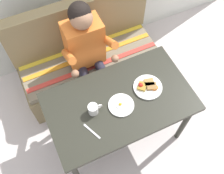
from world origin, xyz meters
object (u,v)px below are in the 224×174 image
object	(u,v)px
table	(120,105)
plate_eggs	(121,105)
plate_breakfast	(148,87)
coffee_mug	(93,109)
couch	(88,61)
person	(87,50)
fork	(92,131)

from	to	relation	value
table	plate_eggs	size ratio (longest dim) A/B	5.75
plate_breakfast	plate_eggs	xyz separation A→B (m)	(-0.27, -0.06, -0.01)
table	plate_eggs	bearing A→B (deg)	-101.22
table	coffee_mug	size ratio (longest dim) A/B	10.17
table	couch	distance (m)	0.83
plate_eggs	coffee_mug	xyz separation A→B (m)	(-0.22, 0.05, 0.04)
table	plate_breakfast	xyz separation A→B (m)	(0.27, 0.02, 0.10)
person	plate_eggs	world-z (taller)	person
plate_breakfast	fork	xyz separation A→B (m)	(-0.57, -0.16, -0.01)
plate_eggs	fork	world-z (taller)	plate_eggs
coffee_mug	fork	size ratio (longest dim) A/B	0.69
couch	fork	distance (m)	1.04
person	couch	bearing A→B (deg)	75.61
plate_breakfast	fork	world-z (taller)	plate_breakfast
person	plate_breakfast	world-z (taller)	person
couch	coffee_mug	distance (m)	0.91
table	plate_eggs	world-z (taller)	plate_eggs
fork	coffee_mug	bearing A→B (deg)	39.28
plate_breakfast	fork	size ratio (longest dim) A/B	1.42
person	coffee_mug	world-z (taller)	person
coffee_mug	fork	world-z (taller)	coffee_mug
person	plate_breakfast	xyz separation A→B (m)	(0.31, -0.57, 0.00)
couch	table	bearing A→B (deg)	-90.00
coffee_mug	table	bearing A→B (deg)	-0.61
couch	person	size ratio (longest dim) A/B	1.19
plate_breakfast	coffee_mug	world-z (taller)	coffee_mug
plate_eggs	fork	bearing A→B (deg)	-160.74
coffee_mug	couch	bearing A→B (deg)	73.19
coffee_mug	fork	bearing A→B (deg)	-117.06
table	person	world-z (taller)	person
fork	couch	bearing A→B (deg)	47.74
plate_breakfast	plate_eggs	bearing A→B (deg)	-167.91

